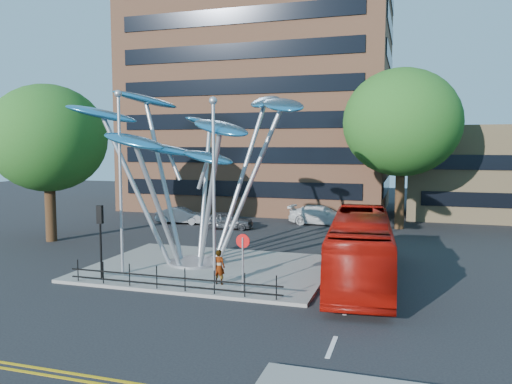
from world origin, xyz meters
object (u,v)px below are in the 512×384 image
(red_bus, at_px, (360,248))
(parked_car_left, at_px, (227,220))
(pedestrian, at_px, (219,267))
(no_entry_sign_island, at_px, (243,252))
(tree_right, at_px, (402,123))
(traffic_light_island, at_px, (100,226))
(parked_car_mid, at_px, (181,216))
(parked_car_right, at_px, (322,215))
(tree_left, at_px, (48,139))
(street_lamp_left, at_px, (120,166))
(leaf_sculpture, at_px, (194,135))
(street_lamp_right, at_px, (214,174))

(red_bus, bearing_deg, parked_car_left, 128.15)
(pedestrian, bearing_deg, no_entry_sign_island, 156.60)
(tree_right, height_order, traffic_light_island, tree_right)
(pedestrian, bearing_deg, red_bus, -153.28)
(parked_car_mid, bearing_deg, tree_right, -86.43)
(traffic_light_island, height_order, parked_car_right, traffic_light_island)
(tree_left, bearing_deg, red_bus, -11.04)
(tree_right, bearing_deg, street_lamp_left, -124.05)
(leaf_sculpture, relative_size, pedestrian, 8.07)
(parked_car_mid, bearing_deg, street_lamp_right, -155.09)
(leaf_sculpture, distance_m, pedestrian, 7.43)
(pedestrian, relative_size, parked_car_right, 0.30)
(traffic_light_island, xyz_separation_m, parked_car_mid, (-4.02, 16.83, -1.96))
(traffic_light_island, height_order, red_bus, traffic_light_island)
(street_lamp_right, bearing_deg, tree_left, 154.23)
(traffic_light_island, xyz_separation_m, pedestrian, (5.66, 0.63, -1.68))
(tree_left, distance_m, parked_car_right, 21.01)
(street_lamp_left, bearing_deg, tree_left, 145.62)
(street_lamp_left, distance_m, red_bus, 11.98)
(tree_left, relative_size, street_lamp_left, 1.17)
(no_entry_sign_island, distance_m, parked_car_mid, 20.14)
(tree_left, relative_size, pedestrian, 6.55)
(tree_right, relative_size, leaf_sculpture, 0.95)
(no_entry_sign_island, distance_m, red_bus, 5.76)
(parked_car_left, distance_m, parked_car_mid, 4.69)
(no_entry_sign_island, height_order, pedestrian, no_entry_sign_island)
(parked_car_mid, xyz_separation_m, parked_car_right, (11.02, 2.87, 0.11))
(red_bus, distance_m, parked_car_mid, 20.57)
(red_bus, bearing_deg, pedestrian, -158.98)
(pedestrian, bearing_deg, parked_car_mid, -58.09)
(tree_right, relative_size, parked_car_left, 3.05)
(street_lamp_left, height_order, parked_car_left, street_lamp_left)
(street_lamp_left, distance_m, no_entry_sign_island, 7.47)
(tree_right, relative_size, pedestrian, 7.68)
(parked_car_mid, bearing_deg, parked_car_right, -80.73)
(street_lamp_left, bearing_deg, red_bus, 12.60)
(pedestrian, bearing_deg, leaf_sculpture, -51.45)
(leaf_sculpture, xyz_separation_m, red_bus, (8.67, -0.70, -5.28))
(parked_car_mid, distance_m, parked_car_right, 11.39)
(street_lamp_right, relative_size, parked_car_mid, 2.08)
(tree_right, height_order, tree_left, tree_right)
(no_entry_sign_island, height_order, parked_car_mid, no_entry_sign_island)
(tree_right, height_order, parked_car_left, tree_right)
(parked_car_mid, bearing_deg, no_entry_sign_island, -152.09)
(red_bus, height_order, parked_car_mid, red_bus)
(no_entry_sign_island, bearing_deg, leaf_sculpture, 134.33)
(tree_right, bearing_deg, parked_car_left, -162.29)
(street_lamp_right, xyz_separation_m, parked_car_right, (1.50, 19.21, -4.33))
(tree_right, height_order, pedestrian, tree_right)
(tree_left, xyz_separation_m, no_entry_sign_island, (16.00, -7.48, -4.98))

